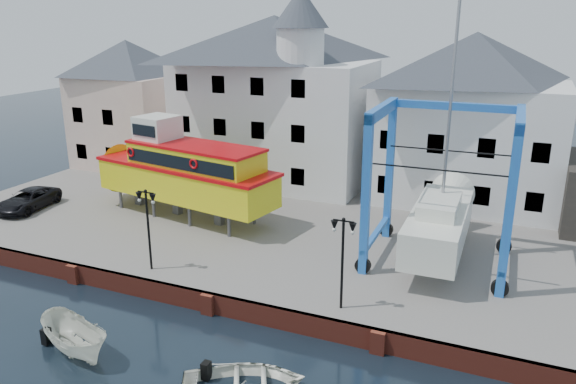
% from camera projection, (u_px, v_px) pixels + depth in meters
% --- Properties ---
extents(ground, '(140.00, 140.00, 0.00)m').
position_uv_depth(ground, '(209.00, 313.00, 26.01)').
color(ground, '#17222C').
rests_on(ground, ground).
extents(hardstanding, '(44.00, 22.00, 1.00)m').
position_uv_depth(hardstanding, '(298.00, 225.00, 35.50)').
color(hardstanding, slate).
rests_on(hardstanding, ground).
extents(quay_wall, '(44.00, 0.47, 1.00)m').
position_uv_depth(quay_wall, '(210.00, 303.00, 25.95)').
color(quay_wall, maroon).
rests_on(quay_wall, ground).
extents(building_pink, '(8.00, 7.00, 10.30)m').
position_uv_depth(building_pink, '(130.00, 104.00, 46.68)').
color(building_pink, beige).
rests_on(building_pink, hardstanding).
extents(building_white_main, '(14.00, 8.30, 14.00)m').
position_uv_depth(building_white_main, '(276.00, 97.00, 41.74)').
color(building_white_main, white).
rests_on(building_white_main, hardstanding).
extents(building_white_right, '(12.00, 8.00, 11.20)m').
position_uv_depth(building_white_right, '(469.00, 119.00, 37.29)').
color(building_white_right, white).
rests_on(building_white_right, hardstanding).
extents(lamp_post_left, '(1.12, 0.32, 4.20)m').
position_uv_depth(lamp_post_left, '(147.00, 209.00, 27.30)').
color(lamp_post_left, black).
rests_on(lamp_post_left, hardstanding).
extents(lamp_post_right, '(1.12, 0.32, 4.20)m').
position_uv_depth(lamp_post_right, '(343.00, 240.00, 23.55)').
color(lamp_post_right, black).
rests_on(lamp_post_right, hardstanding).
extents(tour_boat, '(14.61, 5.82, 6.20)m').
position_uv_depth(tour_boat, '(176.00, 170.00, 35.20)').
color(tour_boat, '#59595E').
rests_on(tour_boat, hardstanding).
extents(travel_lift, '(7.28, 10.21, 15.36)m').
position_uv_depth(travel_lift, '(442.00, 210.00, 29.06)').
color(travel_lift, blue).
rests_on(travel_lift, hardstanding).
extents(van, '(2.82, 4.94, 1.30)m').
position_uv_depth(van, '(28.00, 200.00, 36.75)').
color(van, black).
rests_on(van, hardstanding).
extents(motorboat_a, '(4.52, 2.93, 1.63)m').
position_uv_depth(motorboat_a, '(77.00, 353.00, 22.96)').
color(motorboat_a, white).
rests_on(motorboat_a, ground).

